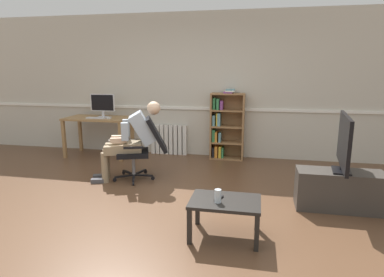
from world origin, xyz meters
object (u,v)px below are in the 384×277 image
(computer_desk, at_px, (98,123))
(imac_monitor, at_px, (103,104))
(keyboard, at_px, (96,118))
(office_chair, at_px, (144,146))
(computer_mouse, at_px, (109,118))
(drinking_glass, at_px, (218,196))
(bookshelf, at_px, (225,126))
(tv_stand, at_px, (339,190))
(spare_remote, at_px, (219,198))
(tv_screen, at_px, (344,142))
(person_seated, at_px, (132,138))
(coffee_table, at_px, (225,205))
(radiator, at_px, (169,140))

(computer_desk, xyz_separation_m, imac_monitor, (0.07, 0.08, 0.36))
(keyboard, height_order, office_chair, office_chair)
(computer_mouse, distance_m, office_chair, 1.47)
(computer_desk, relative_size, drinking_glass, 9.22)
(bookshelf, xyz_separation_m, tv_stand, (1.59, -2.03, -0.39))
(imac_monitor, bearing_deg, keyboard, -98.59)
(computer_desk, bearing_deg, keyboard, -74.30)
(keyboard, distance_m, spare_remote, 3.66)
(tv_stand, xyz_separation_m, tv_screen, (0.00, -0.00, 0.59))
(person_seated, bearing_deg, tv_stand, 59.92)
(drinking_glass, bearing_deg, spare_remote, 90.08)
(computer_mouse, height_order, spare_remote, computer_mouse)
(tv_screen, bearing_deg, person_seated, 86.55)
(keyboard, xyz_separation_m, coffee_table, (2.68, -2.54, -0.43))
(computer_mouse, bearing_deg, tv_stand, -23.54)
(coffee_table, relative_size, drinking_glass, 5.25)
(office_chair, height_order, spare_remote, office_chair)
(radiator, distance_m, coffee_table, 3.38)
(tv_stand, relative_size, coffee_table, 1.44)
(coffee_table, bearing_deg, computer_desk, 135.49)
(keyboard, relative_size, radiator, 0.52)
(office_chair, xyz_separation_m, drinking_glass, (1.33, -1.62, -0.06))
(bookshelf, height_order, person_seated, bookshelf)
(radiator, height_order, tv_stand, radiator)
(imac_monitor, bearing_deg, radiator, 14.37)
(spare_remote, bearing_deg, drinking_glass, 108.82)
(computer_mouse, relative_size, bookshelf, 0.08)
(radiator, height_order, person_seated, person_seated)
(spare_remote, bearing_deg, imac_monitor, -27.96)
(computer_desk, distance_m, keyboard, 0.19)
(computer_desk, distance_m, tv_screen, 4.36)
(coffee_table, bearing_deg, office_chair, 132.20)
(keyboard, relative_size, tv_screen, 0.37)
(computer_desk, bearing_deg, person_seated, -45.84)
(imac_monitor, xyz_separation_m, tv_screen, (3.93, -1.81, -0.19))
(computer_desk, distance_m, drinking_glass, 3.83)
(bookshelf, distance_m, spare_remote, 2.97)
(tv_stand, bearing_deg, radiator, 141.83)
(keyboard, distance_m, tv_screen, 4.27)
(radiator, relative_size, tv_screen, 0.72)
(coffee_table, relative_size, spare_remote, 4.63)
(spare_remote, bearing_deg, tv_stand, -126.57)
(person_seated, distance_m, coffee_table, 2.18)
(radiator, relative_size, tv_stand, 0.72)
(imac_monitor, xyz_separation_m, tv_stand, (3.93, -1.81, -0.77))
(drinking_glass, bearing_deg, radiator, 113.47)
(computer_mouse, height_order, tv_screen, tv_screen)
(drinking_glass, bearing_deg, keyboard, 135.08)
(bookshelf, bearing_deg, office_chair, -127.26)
(radiator, bearing_deg, office_chair, -88.90)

